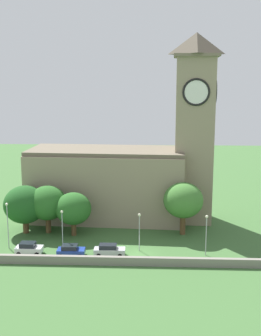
# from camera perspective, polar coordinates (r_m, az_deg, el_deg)

# --- Properties ---
(ground_plane) EXTENTS (200.00, 200.00, 0.00)m
(ground_plane) POSITION_cam_1_polar(r_m,az_deg,el_deg) (81.59, 1.36, -7.15)
(ground_plane) COLOR #3D6633
(church) EXTENTS (34.92, 14.01, 34.07)m
(church) POSITION_cam_1_polar(r_m,az_deg,el_deg) (82.06, -0.26, -0.27)
(church) COLOR gray
(church) RESTS_ON ground
(quay_barrier) EXTENTS (45.49, 0.70, 1.26)m
(quay_barrier) POSITION_cam_1_polar(r_m,az_deg,el_deg) (63.61, 0.98, -12.02)
(quay_barrier) COLOR gray
(quay_barrier) RESTS_ON ground
(car_white) EXTENTS (4.06, 2.27, 1.84)m
(car_white) POSITION_cam_1_polar(r_m,az_deg,el_deg) (69.06, -13.08, -10.13)
(car_white) COLOR silver
(car_white) RESTS_ON ground
(car_blue) EXTENTS (4.16, 2.33, 1.71)m
(car_blue) POSITION_cam_1_polar(r_m,az_deg,el_deg) (67.29, -7.78, -10.57)
(car_blue) COLOR #233D9E
(car_blue) RESTS_ON ground
(car_silver) EXTENTS (4.69, 2.07, 1.76)m
(car_silver) POSITION_cam_1_polar(r_m,az_deg,el_deg) (66.89, -2.80, -10.59)
(car_silver) COLOR silver
(car_silver) RESTS_ON ground
(streetlamp_west_end) EXTENTS (0.44, 0.44, 7.36)m
(streetlamp_west_end) POSITION_cam_1_polar(r_m,az_deg,el_deg) (70.90, -15.72, -6.31)
(streetlamp_west_end) COLOR #9EA0A5
(streetlamp_west_end) RESTS_ON ground
(streetlamp_west_mid) EXTENTS (0.44, 0.44, 6.24)m
(streetlamp_west_mid) POSITION_cam_1_polar(r_m,az_deg,el_deg) (68.99, -8.88, -7.07)
(streetlamp_west_mid) COLOR #9EA0A5
(streetlamp_west_mid) RESTS_ON ground
(streetlamp_central) EXTENTS (0.44, 0.44, 5.98)m
(streetlamp_central) POSITION_cam_1_polar(r_m,az_deg,el_deg) (67.56, 1.16, -7.46)
(streetlamp_central) COLOR #9EA0A5
(streetlamp_central) RESTS_ON ground
(streetlamp_east_mid) EXTENTS (0.44, 0.44, 6.25)m
(streetlamp_east_mid) POSITION_cam_1_polar(r_m,az_deg,el_deg) (66.81, 9.84, -7.71)
(streetlamp_east_mid) COLOR #9EA0A5
(streetlamp_east_mid) RESTS_ON ground
(tree_churchyard) EXTENTS (6.56, 6.56, 8.25)m
(tree_churchyard) POSITION_cam_1_polar(r_m,az_deg,el_deg) (76.41, -10.75, -4.50)
(tree_churchyard) COLOR brown
(tree_churchyard) RESTS_ON ground
(tree_riverside_west) EXTENTS (6.05, 6.05, 7.42)m
(tree_riverside_west) POSITION_cam_1_polar(r_m,az_deg,el_deg) (74.57, -7.45, -5.27)
(tree_riverside_west) COLOR brown
(tree_riverside_west) RESTS_ON ground
(tree_by_tower) EXTENTS (6.71, 6.71, 9.02)m
(tree_by_tower) POSITION_cam_1_polar(r_m,az_deg,el_deg) (74.62, 6.88, -4.21)
(tree_by_tower) COLOR brown
(tree_by_tower) RESTS_ON ground
(tree_riverside_east) EXTENTS (7.22, 7.22, 8.29)m
(tree_riverside_east) POSITION_cam_1_polar(r_m,az_deg,el_deg) (77.21, -13.58, -4.65)
(tree_riverside_east) COLOR brown
(tree_riverside_east) RESTS_ON ground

